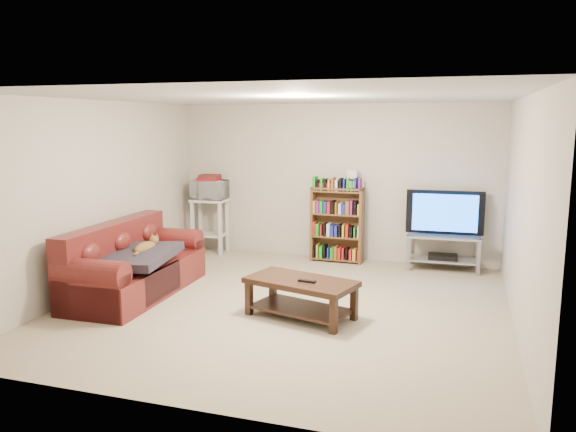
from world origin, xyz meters
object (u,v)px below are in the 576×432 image
at_px(tv_stand, 443,246).
at_px(bookshelf, 337,223).
at_px(coffee_table, 301,291).
at_px(sofa, 131,269).

xyz_separation_m(tv_stand, bookshelf, (-1.58, 0.01, 0.25)).
bearing_deg(coffee_table, bookshelf, 108.99).
xyz_separation_m(sofa, tv_stand, (3.68, 2.36, 0.03)).
bearing_deg(sofa, bookshelf, 47.27).
distance_m(sofa, coffee_table, 2.28).
height_order(sofa, tv_stand, sofa).
bearing_deg(bookshelf, coffee_table, -85.26).
bearing_deg(tv_stand, sofa, -149.15).
relative_size(sofa, coffee_table, 1.61).
bearing_deg(tv_stand, bookshelf, 177.90).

